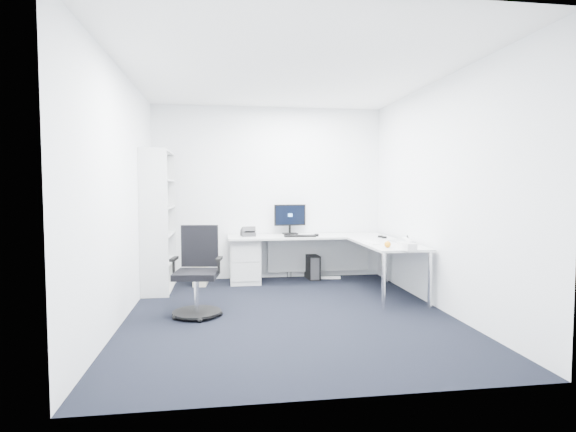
{
  "coord_description": "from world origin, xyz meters",
  "views": [
    {
      "loc": [
        -0.73,
        -4.99,
        1.43
      ],
      "look_at": [
        0.15,
        1.05,
        1.05
      ],
      "focal_mm": 28.0,
      "sensor_mm": 36.0,
      "label": 1
    }
  ],
  "objects": [
    {
      "name": "wall_right",
      "position": [
        1.8,
        0.0,
        1.35
      ],
      "size": [
        0.02,
        4.2,
        2.7
      ],
      "primitive_type": "cube",
      "color": "white",
      "rests_on": "ground"
    },
    {
      "name": "mouse",
      "position": [
        0.67,
        1.62,
        0.72
      ],
      "size": [
        0.09,
        0.12,
        0.03
      ],
      "primitive_type": "cube",
      "rotation": [
        0.0,
        0.0,
        -0.29
      ],
      "color": "black",
      "rests_on": "l_desk"
    },
    {
      "name": "wall_left",
      "position": [
        -1.8,
        0.0,
        1.35
      ],
      "size": [
        0.02,
        4.2,
        2.7
      ],
      "primitive_type": "cube",
      "color": "white",
      "rests_on": "ground"
    },
    {
      "name": "tissue_box",
      "position": [
        1.41,
        -0.01,
        0.75
      ],
      "size": [
        0.16,
        0.26,
        0.08
      ],
      "primitive_type": "cube",
      "rotation": [
        0.0,
        0.0,
        0.16
      ],
      "color": "white",
      "rests_on": "l_desk"
    },
    {
      "name": "bookshelf",
      "position": [
        -1.62,
        1.45,
        0.97
      ],
      "size": [
        0.38,
        0.97,
        1.95
      ],
      "primitive_type": null,
      "color": "silver",
      "rests_on": "ground"
    },
    {
      "name": "wall_front",
      "position": [
        0.0,
        -2.1,
        1.35
      ],
      "size": [
        3.6,
        0.02,
        2.7
      ],
      "primitive_type": "cube",
      "color": "white",
      "rests_on": "ground"
    },
    {
      "name": "orange_fruit",
      "position": [
        1.26,
        0.21,
        0.75
      ],
      "size": [
        0.08,
        0.08,
        0.08
      ],
      "primitive_type": "sphere",
      "color": "orange",
      "rests_on": "l_desk"
    },
    {
      "name": "black_pc_tower",
      "position": [
        0.67,
        1.91,
        0.19
      ],
      "size": [
        0.2,
        0.39,
        0.37
      ],
      "primitive_type": "cube",
      "rotation": [
        0.0,
        0.0,
        0.07
      ],
      "color": "black",
      "rests_on": "ground"
    },
    {
      "name": "black_keyboard",
      "position": [
        0.4,
        1.57,
        0.72
      ],
      "size": [
        0.47,
        0.18,
        0.02
      ],
      "primitive_type": "cube",
      "rotation": [
        0.0,
        0.0,
        -0.03
      ],
      "color": "black",
      "rests_on": "l_desk"
    },
    {
      "name": "headphones",
      "position": [
        1.57,
        1.26,
        0.73
      ],
      "size": [
        0.13,
        0.19,
        0.05
      ],
      "primitive_type": null,
      "rotation": [
        0.0,
        0.0,
        0.14
      ],
      "color": "black",
      "rests_on": "l_desk"
    },
    {
      "name": "desk_phone",
      "position": [
        -0.36,
        1.77,
        0.78
      ],
      "size": [
        0.23,
        0.23,
        0.14
      ],
      "primitive_type": null,
      "rotation": [
        0.0,
        0.0,
        0.18
      ],
      "color": "#2F2F31",
      "rests_on": "l_desk"
    },
    {
      "name": "ceiling",
      "position": [
        0.0,
        0.0,
        2.7
      ],
      "size": [
        4.2,
        4.2,
        0.0
      ],
      "primitive_type": "plane",
      "color": "white"
    },
    {
      "name": "power_strip",
      "position": [
        0.93,
        1.85,
        0.02
      ],
      "size": [
        0.34,
        0.1,
        0.04
      ],
      "primitive_type": "cube",
      "rotation": [
        0.0,
        0.0,
        -0.12
      ],
      "color": "white",
      "rests_on": "ground"
    },
    {
      "name": "l_desk",
      "position": [
        0.55,
        1.4,
        0.35
      ],
      "size": [
        2.41,
        1.35,
        0.71
      ],
      "primitive_type": null,
      "color": "silver",
      "rests_on": "ground"
    },
    {
      "name": "task_chair",
      "position": [
        -1.03,
        0.04,
        0.5
      ],
      "size": [
        0.63,
        0.63,
        1.0
      ],
      "primitive_type": null,
      "rotation": [
        0.0,
        0.0,
        -0.13
      ],
      "color": "black",
      "rests_on": "ground"
    },
    {
      "name": "white_keyboard",
      "position": [
        1.21,
        0.71,
        0.71
      ],
      "size": [
        0.14,
        0.43,
        0.01
      ],
      "primitive_type": "cube",
      "rotation": [
        0.0,
        0.0,
        0.05
      ],
      "color": "white",
      "rests_on": "l_desk"
    },
    {
      "name": "drawer_pedestal",
      "position": [
        -0.4,
        1.79,
        0.34
      ],
      "size": [
        0.45,
        0.56,
        0.69
      ],
      "primitive_type": "cube",
      "color": "silver",
      "rests_on": "ground"
    },
    {
      "name": "beige_pc_tower",
      "position": [
        -1.06,
        1.73,
        0.2
      ],
      "size": [
        0.22,
        0.44,
        0.4
      ],
      "primitive_type": "cube",
      "rotation": [
        0.0,
        0.0,
        -0.08
      ],
      "color": "#B9B79E",
      "rests_on": "ground"
    },
    {
      "name": "laptop",
      "position": [
        1.65,
        0.73,
        0.82
      ],
      "size": [
        0.39,
        0.38,
        0.24
      ],
      "primitive_type": null,
      "rotation": [
        0.0,
        0.0,
        0.18
      ],
      "color": "silver",
      "rests_on": "l_desk"
    },
    {
      "name": "monitor",
      "position": [
        0.32,
        1.97,
        0.95
      ],
      "size": [
        0.52,
        0.21,
        0.48
      ],
      "primitive_type": null,
      "rotation": [
        0.0,
        0.0,
        0.1
      ],
      "color": "black",
      "rests_on": "l_desk"
    },
    {
      "name": "ground",
      "position": [
        0.0,
        0.0,
        0.0
      ],
      "size": [
        4.2,
        4.2,
        0.0
      ],
      "primitive_type": "plane",
      "color": "black"
    },
    {
      "name": "wall_back",
      "position": [
        0.0,
        2.1,
        1.35
      ],
      "size": [
        3.6,
        0.02,
        2.7
      ],
      "primitive_type": "cube",
      "color": "white",
      "rests_on": "ground"
    }
  ]
}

